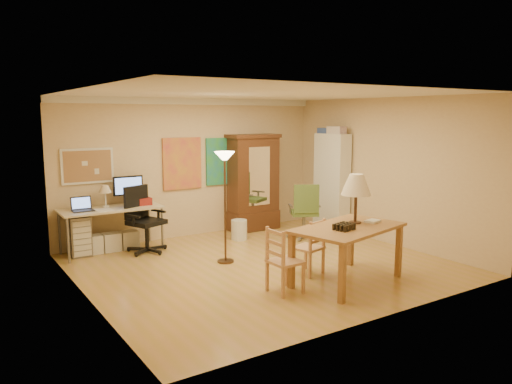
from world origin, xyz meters
TOP-DOWN VIEW (x-y plane):
  - floor at (0.00, 0.00)m, footprint 5.50×5.50m
  - crown_molding at (0.00, 2.46)m, footprint 5.50×0.08m
  - corkboard at (-2.05, 2.47)m, footprint 0.90×0.04m
  - art_panel_left at (-0.25, 2.47)m, footprint 0.80×0.04m
  - art_panel_right at (0.65, 2.47)m, footprint 0.75×0.04m
  - dining_table at (0.64, -1.29)m, footprint 1.82×1.34m
  - ladder_chair_back at (0.33, -0.75)m, footprint 0.48×0.47m
  - ladder_chair_left at (-0.47, -1.18)m, footprint 0.41×0.42m
  - torchiere_lamp at (-0.42, 0.48)m, footprint 0.33×0.33m
  - computer_desk at (-1.75, 2.16)m, footprint 1.72×0.75m
  - office_chair_black at (-1.29, 1.80)m, footprint 0.71×0.71m
  - office_chair_green at (1.65, 1.04)m, footprint 0.67×0.67m
  - drawer_cart at (-2.32, 2.18)m, footprint 0.34×0.41m
  - armoire at (1.24, 2.24)m, footprint 1.08×0.51m
  - bookshelf at (2.55, 1.28)m, footprint 0.30×0.80m
  - wastebin at (0.54, 1.64)m, footprint 0.31×0.31m

SIDE VIEW (x-z plane):
  - floor at x=0.00m, z-range 0.00..0.00m
  - wastebin at x=0.54m, z-range 0.00..0.39m
  - office_chair_green at x=1.65m, z-range -0.25..0.83m
  - office_chair_black at x=-1.29m, z-range -0.27..0.89m
  - drawer_cart at x=-2.32m, z-range 0.00..0.68m
  - ladder_chair_back at x=0.33m, z-range -0.03..0.83m
  - ladder_chair_left at x=-0.47m, z-range -0.03..0.87m
  - computer_desk at x=-1.75m, z-range -0.17..1.13m
  - armoire at x=1.24m, z-range -0.13..1.86m
  - dining_table at x=0.64m, z-range 0.20..1.74m
  - bookshelf at x=2.55m, z-range 0.00..2.00m
  - torchiere_lamp at x=-0.42m, z-range 0.55..2.35m
  - art_panel_left at x=-0.25m, z-range 0.95..1.95m
  - art_panel_right at x=0.65m, z-range 0.98..1.92m
  - corkboard at x=-2.05m, z-range 1.19..1.81m
  - crown_molding at x=0.00m, z-range 2.58..2.70m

